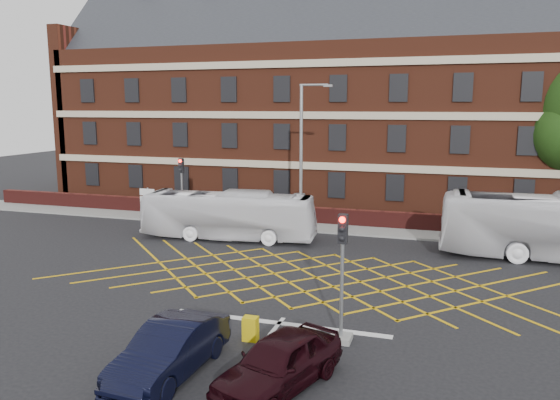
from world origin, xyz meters
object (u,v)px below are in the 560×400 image
(direction_signs, at_px, (148,200))
(car_navy, at_px, (170,350))
(street_lamp, at_px, (302,188))
(utility_cabinet, at_px, (250,329))
(car_maroon, at_px, (279,362))
(traffic_light_far, at_px, (182,196))
(traffic_light_near, at_px, (342,290))
(bus_left, at_px, (228,215))

(direction_signs, bearing_deg, car_navy, -57.38)
(street_lamp, bearing_deg, utility_cabinet, -81.68)
(car_maroon, distance_m, traffic_light_far, 22.40)
(direction_signs, bearing_deg, car_maroon, -50.66)
(traffic_light_near, height_order, utility_cabinet, traffic_light_near)
(car_navy, distance_m, traffic_light_near, 5.72)
(traffic_light_far, bearing_deg, traffic_light_near, -47.79)
(traffic_light_far, height_order, utility_cabinet, traffic_light_far)
(car_maroon, relative_size, traffic_light_near, 1.04)
(car_navy, distance_m, utility_cabinet, 3.20)
(car_maroon, xyz_separation_m, street_lamp, (-3.84, 16.32, 2.28))
(traffic_light_near, bearing_deg, car_navy, -138.82)
(traffic_light_near, bearing_deg, direction_signs, 137.06)
(street_lamp, relative_size, direction_signs, 4.02)
(bus_left, xyz_separation_m, traffic_light_far, (-4.62, 3.17, 0.36))
(car_navy, xyz_separation_m, street_lamp, (-0.62, 16.54, 2.27))
(traffic_light_far, xyz_separation_m, street_lamp, (8.76, -2.18, 1.27))
(traffic_light_far, bearing_deg, utility_cabinet, -55.82)
(traffic_light_far, bearing_deg, street_lamp, -13.95)
(bus_left, xyz_separation_m, street_lamp, (4.13, 1.00, 1.63))
(car_navy, distance_m, direction_signs, 22.45)
(traffic_light_near, height_order, street_lamp, street_lamp)
(car_navy, height_order, traffic_light_near, traffic_light_near)
(direction_signs, relative_size, utility_cabinet, 2.71)
(traffic_light_near, bearing_deg, utility_cabinet, -163.77)
(car_maroon, bearing_deg, car_navy, -156.93)
(car_navy, height_order, car_maroon, car_navy)
(street_lamp, height_order, direction_signs, street_lamp)
(car_maroon, height_order, street_lamp, street_lamp)
(direction_signs, bearing_deg, utility_cabinet, -49.95)
(bus_left, height_order, street_lamp, street_lamp)
(car_navy, bearing_deg, street_lamp, 95.25)
(car_navy, bearing_deg, bus_left, 110.11)
(bus_left, height_order, car_maroon, bus_left)
(car_maroon, relative_size, traffic_light_far, 1.04)
(bus_left, height_order, traffic_light_far, traffic_light_far)
(traffic_light_near, height_order, direction_signs, traffic_light_near)
(car_maroon, distance_m, direction_signs, 24.16)
(car_maroon, xyz_separation_m, traffic_light_near, (1.02, 3.48, 1.01))
(bus_left, relative_size, car_navy, 2.18)
(car_maroon, relative_size, street_lamp, 0.50)
(bus_left, bearing_deg, utility_cabinet, -159.17)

